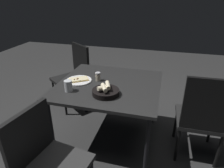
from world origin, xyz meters
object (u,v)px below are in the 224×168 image
object	(u,v)px
pizza_plate	(79,80)
beer_glass	(68,87)
bread_basket	(106,91)
chair_near	(202,115)
chair_far	(75,73)
pepper_shaker	(98,77)
chair_spare	(45,158)
dining_table	(109,89)

from	to	relation	value
pizza_plate	beer_glass	bearing A→B (deg)	-90.00
beer_glass	bread_basket	bearing A→B (deg)	3.92
chair_near	chair_far	size ratio (longest dim) A/B	1.04
bread_basket	pepper_shaker	size ratio (longest dim) A/B	2.72
beer_glass	chair_spare	xyz separation A→B (m)	(0.11, -0.66, -0.25)
pepper_shaker	chair_near	size ratio (longest dim) A/B	0.10
pizza_plate	pepper_shaker	xyz separation A→B (m)	(0.20, 0.07, 0.03)
chair_near	chair_spare	world-z (taller)	chair_near
beer_glass	pizza_plate	bearing A→B (deg)	90.00
bread_basket	chair_far	bearing A→B (deg)	130.37
bread_basket	chair_far	distance (m)	1.17
chair_far	beer_glass	bearing A→B (deg)	-67.63
pizza_plate	chair_near	world-z (taller)	chair_near
pepper_shaker	chair_far	xyz separation A→B (m)	(-0.57, 0.58, -0.24)
dining_table	pizza_plate	world-z (taller)	pizza_plate
bread_basket	beer_glass	xyz separation A→B (m)	(-0.37, -0.03, 0.01)
pizza_plate	chair_far	world-z (taller)	chair_far
chair_far	chair_spare	distance (m)	1.63
beer_glass	chair_near	bearing A→B (deg)	8.70
beer_glass	chair_spare	size ratio (longest dim) A/B	0.13
chair_spare	pepper_shaker	bearing A→B (deg)	85.15
bread_basket	chair_far	xyz separation A→B (m)	(-0.74, 0.87, -0.23)
bread_basket	chair_near	bearing A→B (deg)	10.63
beer_glass	chair_near	size ratio (longest dim) A/B	0.12
bread_basket	pepper_shaker	bearing A→B (deg)	121.43
beer_glass	pepper_shaker	world-z (taller)	beer_glass
pizza_plate	bread_basket	bearing A→B (deg)	-30.36
chair_near	chair_far	xyz separation A→B (m)	(-1.65, 0.70, -0.01)
bread_basket	chair_near	size ratio (longest dim) A/B	0.27
pepper_shaker	dining_table	bearing A→B (deg)	-19.38
dining_table	chair_spare	world-z (taller)	chair_spare
pepper_shaker	bread_basket	bearing A→B (deg)	-58.57
chair_far	chair_spare	world-z (taller)	chair_far
dining_table	chair_spare	bearing A→B (deg)	-103.49
beer_glass	pepper_shaker	size ratio (longest dim) A/B	1.18
beer_glass	dining_table	bearing A→B (deg)	38.36
pizza_plate	chair_spare	size ratio (longest dim) A/B	0.32
bread_basket	chair_near	distance (m)	0.95
pizza_plate	chair_near	bearing A→B (deg)	-2.13
pizza_plate	chair_far	xyz separation A→B (m)	(-0.37, 0.65, -0.21)
dining_table	beer_glass	xyz separation A→B (m)	(-0.33, -0.26, 0.11)
dining_table	bread_basket	xyz separation A→B (m)	(0.04, -0.24, 0.09)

